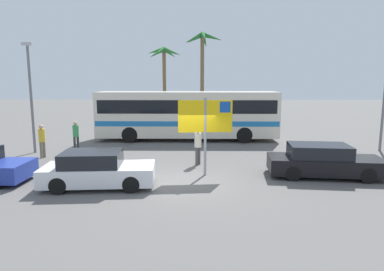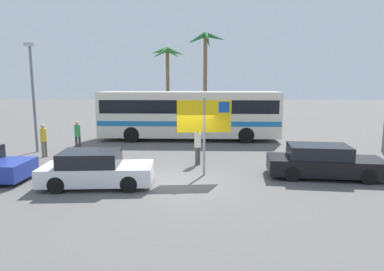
{
  "view_description": "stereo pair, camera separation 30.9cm",
  "coord_description": "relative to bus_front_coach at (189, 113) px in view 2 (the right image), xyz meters",
  "views": [
    {
      "loc": [
        0.5,
        -12.57,
        3.84
      ],
      "look_at": [
        0.25,
        3.24,
        1.3
      ],
      "focal_mm": 31.55,
      "sensor_mm": 36.0,
      "label": 1
    },
    {
      "loc": [
        0.8,
        -12.56,
        3.84
      ],
      "look_at": [
        0.25,
        3.24,
        1.3
      ],
      "focal_mm": 31.55,
      "sensor_mm": 36.0,
      "label": 2
    }
  ],
  "objects": [
    {
      "name": "ground",
      "position": [
        0.16,
        -9.65,
        -1.78
      ],
      "size": [
        120.0,
        120.0,
        0.0
      ],
      "primitive_type": "plane",
      "color": "#605E5B"
    },
    {
      "name": "lamp_post_right_side",
      "position": [
        -8.22,
        -4.3,
        1.46
      ],
      "size": [
        0.56,
        0.2,
        5.85
      ],
      "color": "slate",
      "rests_on": "ground"
    },
    {
      "name": "ferry_sign",
      "position": [
        1.03,
        -8.66,
        0.54
      ],
      "size": [
        2.2,
        0.27,
        3.2
      ],
      "rotation": [
        0.0,
        0.0,
        0.1
      ],
      "color": "gray",
      "rests_on": "ground"
    },
    {
      "name": "palm_tree_inland",
      "position": [
        1.03,
        6.68,
        4.45
      ],
      "size": [
        3.35,
        3.34,
        7.91
      ],
      "color": "brown",
      "rests_on": "ground"
    },
    {
      "name": "pedestrian_near_sign",
      "position": [
        0.69,
        -6.87,
        -0.77
      ],
      "size": [
        0.32,
        0.32,
        1.71
      ],
      "rotation": [
        0.0,
        0.0,
        5.62
      ],
      "color": "#4C4C51",
      "rests_on": "ground"
    },
    {
      "name": "palm_tree_seaside",
      "position": [
        -2.37,
        8.98,
        3.92
      ],
      "size": [
        3.17,
        3.13,
        6.95
      ],
      "color": "brown",
      "rests_on": "ground"
    },
    {
      "name": "car_black",
      "position": [
        5.78,
        -8.8,
        -1.15
      ],
      "size": [
        4.63,
        2.15,
        1.32
      ],
      "rotation": [
        0.0,
        0.0,
        -0.1
      ],
      "color": "black",
      "rests_on": "ground"
    },
    {
      "name": "bus_front_coach",
      "position": [
        0.0,
        0.0,
        0.0
      ],
      "size": [
        11.68,
        2.69,
        3.17
      ],
      "color": "silver",
      "rests_on": "ground"
    },
    {
      "name": "pedestrian_by_bus",
      "position": [
        -7.2,
        -5.56,
        -0.79
      ],
      "size": [
        0.32,
        0.32,
        1.69
      ],
      "rotation": [
        0.0,
        0.0,
        2.69
      ],
      "color": "#706656",
      "rests_on": "ground"
    },
    {
      "name": "pedestrian_crossing_lot",
      "position": [
        -6.08,
        -3.86,
        -0.81
      ],
      "size": [
        0.32,
        0.32,
        1.66
      ],
      "rotation": [
        0.0,
        0.0,
        2.18
      ],
      "color": "#2D2D33",
      "rests_on": "ground"
    },
    {
      "name": "car_white",
      "position": [
        -3.01,
        -10.29,
        -1.15
      ],
      "size": [
        4.14,
        2.03,
        1.32
      ],
      "rotation": [
        0.0,
        0.0,
        0.08
      ],
      "color": "silver",
      "rests_on": "ground"
    }
  ]
}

